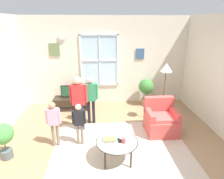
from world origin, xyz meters
name	(u,v)px	position (x,y,z in m)	size (l,w,h in m)	color
ground_plane	(113,149)	(0.00, 0.00, -0.01)	(6.00, 5.89, 0.02)	#9E7A56
back_wall	(106,61)	(-0.01, 2.70, 1.46)	(5.40, 0.17, 2.91)	beige
area_rug	(121,148)	(0.18, 0.00, 0.00)	(3.03, 2.28, 0.01)	#C6B29E
tv_stand	(72,103)	(-1.19, 2.19, 0.20)	(1.11, 0.48, 0.39)	#2D2319
television	(71,91)	(-1.19, 2.19, 0.61)	(0.62, 0.08, 0.41)	#4C4C4C
armchair	(161,120)	(1.28, 0.62, 0.33)	(0.76, 0.74, 0.87)	#D14C47
coffee_table	(117,142)	(0.04, -0.36, 0.43)	(0.86, 0.86, 0.46)	#99B2B7
book_stack	(110,139)	(-0.10, -0.31, 0.47)	(0.25, 0.19, 0.04)	#736952
cup	(124,141)	(0.17, -0.42, 0.50)	(0.09, 0.09, 0.09)	#BF3F3F
remote_near_books	(119,140)	(0.09, -0.36, 0.46)	(0.04, 0.14, 0.02)	black
remote_near_cup	(122,141)	(0.15, -0.38, 0.46)	(0.04, 0.14, 0.02)	black
person_black_shirt	(79,120)	(-0.75, 0.23, 0.64)	(0.31, 0.14, 1.02)	#726656
person_pink_shirt	(54,119)	(-1.30, 0.22, 0.68)	(0.33, 0.15, 1.09)	#726656
person_red_shirt	(79,98)	(-0.80, 0.87, 0.92)	(0.44, 0.20, 1.46)	#333851
person_green_shirt	(91,95)	(-0.51, 1.21, 0.85)	(0.41, 0.19, 1.36)	black
potted_plant_by_window	(146,88)	(1.30, 2.29, 0.61)	(0.50, 0.50, 0.92)	#9E6B4C
potted_plant_corner	(3,136)	(-2.25, -0.13, 0.52)	(0.43, 0.43, 0.79)	#4C565B
floor_lamp	(166,74)	(1.49, 1.14, 1.42)	(0.32, 0.32, 1.69)	black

